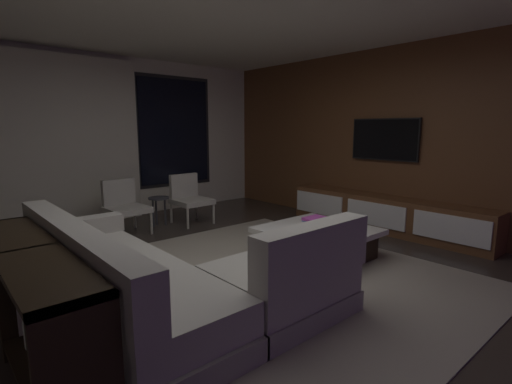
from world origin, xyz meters
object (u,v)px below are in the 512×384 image
at_px(book_stack_on_coffee_table, 315,222).
at_px(console_table_behind_couch, 31,294).
at_px(accent_chair_by_curtain, 124,204).
at_px(accent_chair_near_window, 189,196).
at_px(media_console, 386,215).
at_px(coffee_table, 317,242).
at_px(side_stool, 159,203).
at_px(sectional_couch, 165,282).
at_px(mounted_tv, 384,139).

distance_m(book_stack_on_coffee_table, console_table_behind_couch, 2.98).
height_order(accent_chair_by_curtain, console_table_behind_couch, accent_chair_by_curtain).
bearing_deg(accent_chair_near_window, media_console, -51.93).
relative_size(coffee_table, side_stool, 2.52).
bearing_deg(book_stack_on_coffee_table, accent_chair_by_curtain, 117.55).
xyz_separation_m(sectional_couch, mounted_tv, (3.88, 0.37, 1.06)).
bearing_deg(accent_chair_near_window, mounted_tv, -46.90).
distance_m(accent_chair_by_curtain, mounted_tv, 3.97).
bearing_deg(accent_chair_near_window, sectional_couch, -125.09).
bearing_deg(side_stool, accent_chair_by_curtain, -177.78).
height_order(side_stool, media_console, media_console).
relative_size(coffee_table, accent_chair_near_window, 1.49).
bearing_deg(side_stool, book_stack_on_coffee_table, -73.52).
relative_size(sectional_couch, side_stool, 5.43).
xyz_separation_m(sectional_couch, accent_chair_by_curtain, (0.77, 2.66, 0.14)).
bearing_deg(coffee_table, console_table_behind_couch, 179.30).
bearing_deg(accent_chair_near_window, book_stack_on_coffee_table, -83.91).
height_order(media_console, mounted_tv, mounted_tv).
distance_m(accent_chair_near_window, side_stool, 0.50).
bearing_deg(mounted_tv, coffee_table, -171.49).
distance_m(sectional_couch, accent_chair_by_curtain, 2.77).
xyz_separation_m(book_stack_on_coffee_table, accent_chair_near_window, (-0.26, 2.41, 0.02)).
xyz_separation_m(book_stack_on_coffee_table, media_console, (1.63, 0.00, -0.16)).
bearing_deg(mounted_tv, side_stool, 137.83).
bearing_deg(media_console, book_stack_on_coffee_table, -179.97).
bearing_deg(coffee_table, accent_chair_near_window, 95.03).
bearing_deg(media_console, accent_chair_near_window, 128.07).
bearing_deg(sectional_couch, accent_chair_near_window, 54.91).
relative_size(book_stack_on_coffee_table, accent_chair_by_curtain, 0.39).
bearing_deg(coffee_table, media_console, 2.68).
relative_size(sectional_couch, coffee_table, 2.16).
distance_m(accent_chair_by_curtain, media_console, 3.85).
height_order(sectional_couch, media_console, sectional_couch).
xyz_separation_m(book_stack_on_coffee_table, accent_chair_by_curtain, (-1.30, 2.49, 0.02)).
xyz_separation_m(book_stack_on_coffee_table, side_stool, (-0.74, 2.51, -0.04)).
xyz_separation_m(media_console, console_table_behind_couch, (-4.61, -0.04, 0.17)).
height_order(sectional_couch, book_stack_on_coffee_table, sectional_couch).
bearing_deg(media_console, accent_chair_by_curtain, 139.63).
height_order(accent_chair_near_window, accent_chair_by_curtain, same).
relative_size(book_stack_on_coffee_table, side_stool, 0.66).
height_order(coffee_table, accent_chair_by_curtain, accent_chair_by_curtain).
relative_size(sectional_couch, console_table_behind_couch, 1.19).
height_order(mounted_tv, console_table_behind_couch, mounted_tv).
height_order(coffee_table, side_stool, side_stool).
xyz_separation_m(coffee_table, console_table_behind_couch, (-2.94, 0.04, 0.23)).
bearing_deg(sectional_couch, book_stack_on_coffee_table, 4.71).
xyz_separation_m(coffee_table, mounted_tv, (1.85, 0.28, 1.16)).
relative_size(coffee_table, mounted_tv, 1.08).
bearing_deg(mounted_tv, accent_chair_near_window, 133.10).
distance_m(mounted_tv, console_table_behind_couch, 4.89).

